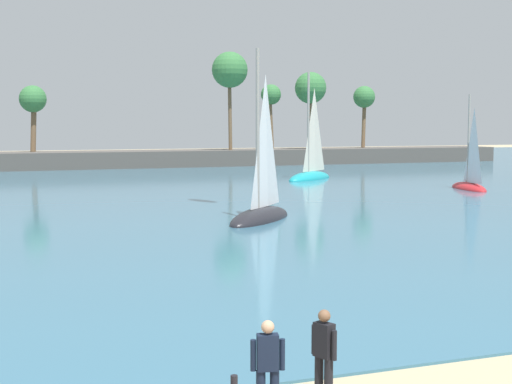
{
  "coord_description": "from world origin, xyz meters",
  "views": [
    {
      "loc": [
        -6.37,
        -4.05,
        4.75
      ],
      "look_at": [
        0.01,
        13.01,
        3.05
      ],
      "focal_mm": 52.07,
      "sensor_mm": 36.0,
      "label": 1
    }
  ],
  "objects_px": {
    "person_at_waterline": "(324,355)",
    "sailboat_mid_bay": "(311,169)",
    "person_rigging_by_gear": "(268,368)",
    "sailboat_far_left": "(470,180)",
    "sailboat_toward_headland": "(261,203)"
  },
  "relations": [
    {
      "from": "person_rigging_by_gear",
      "to": "person_at_waterline",
      "type": "height_order",
      "value": "same"
    },
    {
      "from": "person_rigging_by_gear",
      "to": "sailboat_mid_bay",
      "type": "bearing_deg",
      "value": 64.55
    },
    {
      "from": "person_rigging_by_gear",
      "to": "sailboat_mid_bay",
      "type": "distance_m",
      "value": 50.99
    },
    {
      "from": "person_at_waterline",
      "to": "sailboat_far_left",
      "type": "distance_m",
      "value": 42.81
    },
    {
      "from": "person_at_waterline",
      "to": "sailboat_far_left",
      "type": "bearing_deg",
      "value": 50.34
    },
    {
      "from": "sailboat_mid_bay",
      "to": "sailboat_far_left",
      "type": "xyz_separation_m",
      "value": [
        6.54,
        -12.79,
        -0.21
      ]
    },
    {
      "from": "person_at_waterline",
      "to": "sailboat_mid_bay",
      "type": "xyz_separation_m",
      "value": [
        20.78,
        45.74,
        0.02
      ]
    },
    {
      "from": "sailboat_toward_headland",
      "to": "sailboat_mid_bay",
      "type": "bearing_deg",
      "value": 60.14
    },
    {
      "from": "sailboat_mid_bay",
      "to": "sailboat_toward_headland",
      "type": "xyz_separation_m",
      "value": [
        -13.28,
        -23.14,
        -0.06
      ]
    },
    {
      "from": "sailboat_far_left",
      "to": "sailboat_toward_headland",
      "type": "bearing_deg",
      "value": -152.44
    },
    {
      "from": "person_rigging_by_gear",
      "to": "sailboat_toward_headland",
      "type": "xyz_separation_m",
      "value": [
        8.63,
        22.9,
        -0.04
      ]
    },
    {
      "from": "person_rigging_by_gear",
      "to": "sailboat_mid_bay",
      "type": "height_order",
      "value": "sailboat_mid_bay"
    },
    {
      "from": "person_at_waterline",
      "to": "sailboat_toward_headland",
      "type": "bearing_deg",
      "value": 71.64
    },
    {
      "from": "person_rigging_by_gear",
      "to": "sailboat_far_left",
      "type": "relative_size",
      "value": 0.23
    },
    {
      "from": "sailboat_mid_bay",
      "to": "sailboat_far_left",
      "type": "height_order",
      "value": "sailboat_mid_bay"
    }
  ]
}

